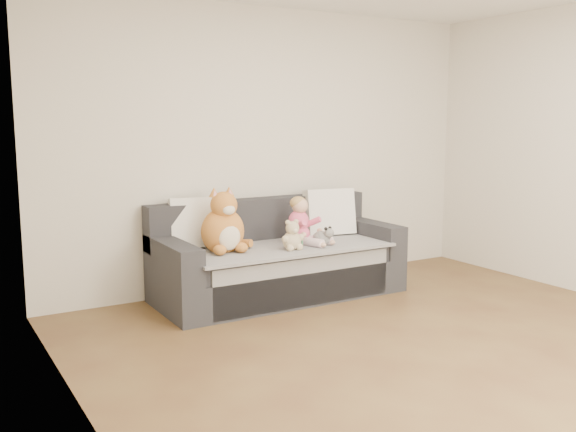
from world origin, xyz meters
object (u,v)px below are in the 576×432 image
at_px(plush_cat, 224,227).
at_px(sippy_cup, 297,241).
at_px(toddler, 302,224).
at_px(sofa, 277,262).
at_px(teddy_bear, 292,237).

xyz_separation_m(plush_cat, sippy_cup, (0.61, -0.18, -0.15)).
bearing_deg(toddler, sofa, 133.71).
bearing_deg(teddy_bear, sofa, 88.07).
distance_m(sofa, teddy_bear, 0.40).
height_order(teddy_bear, sippy_cup, teddy_bear).
relative_size(teddy_bear, sippy_cup, 2.26).
bearing_deg(teddy_bear, plush_cat, 156.95).
xyz_separation_m(plush_cat, teddy_bear, (0.53, -0.24, -0.10)).
distance_m(teddy_bear, sippy_cup, 0.11).
bearing_deg(sofa, plush_cat, -174.57).
height_order(sofa, teddy_bear, sofa).
bearing_deg(teddy_bear, sippy_cup, 36.59).
height_order(plush_cat, sippy_cup, plush_cat).
distance_m(plush_cat, teddy_bear, 0.59).
bearing_deg(sippy_cup, sofa, 105.33).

